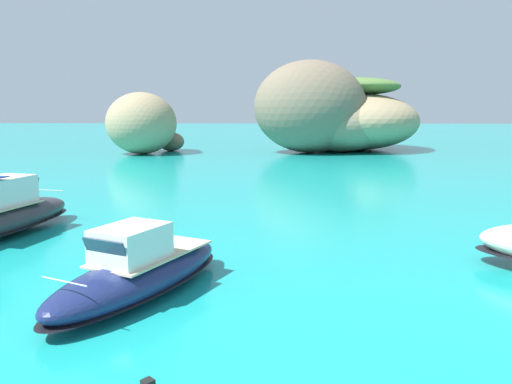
{
  "coord_description": "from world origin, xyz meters",
  "views": [
    {
      "loc": [
        -0.64,
        -7.07,
        5.36
      ],
      "look_at": [
        -1.93,
        18.75,
        1.04
      ],
      "focal_mm": 34.32,
      "sensor_mm": 36.0,
      "label": 1
    }
  ],
  "objects": [
    {
      "name": "islet_large",
      "position": [
        7.1,
        59.21,
        4.49
      ],
      "size": [
        24.89,
        24.83,
        11.63
      ],
      "color": "#756651",
      "rests_on": "ground"
    },
    {
      "name": "motorboat_navy",
      "position": [
        -4.72,
        6.44,
        0.72
      ],
      "size": [
        4.92,
        7.53,
        2.15
      ],
      "color": "navy",
      "rests_on": "ground"
    },
    {
      "name": "islet_small",
      "position": [
        -17.78,
        53.7,
        3.59
      ],
      "size": [
        9.93,
        12.46,
        7.59
      ],
      "color": "#9E8966",
      "rests_on": "ground"
    }
  ]
}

